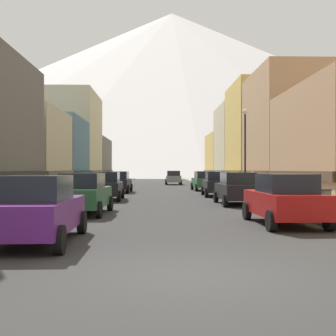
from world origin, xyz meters
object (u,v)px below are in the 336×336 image
(car_left_0, at_px, (36,209))
(car_left_3, at_px, (119,182))
(car_right_2, at_px, (217,184))
(potted_plant_0, at_px, (42,195))
(car_left_1, at_px, (83,193))
(car_right_1, at_px, (237,188))
(trash_bin_right, at_px, (324,201))
(car_right_0, at_px, (284,199))
(pedestrian_1, at_px, (253,184))
(car_left_2, at_px, (106,186))
(car_driving_0, at_px, (173,178))
(car_right_3, at_px, (204,181))
(streetlamp_right, at_px, (245,139))

(car_left_0, height_order, car_left_3, same)
(car_right_2, bearing_deg, potted_plant_0, -146.66)
(car_left_1, bearing_deg, car_right_1, 32.87)
(car_left_3, xyz_separation_m, trash_bin_right, (10.15, -18.98, -0.26))
(car_right_0, bearing_deg, pedestrian_1, 81.24)
(car_left_1, distance_m, car_right_1, 9.05)
(car_left_3, height_order, trash_bin_right, car_left_3)
(car_left_2, bearing_deg, car_left_3, 90.02)
(car_left_0, relative_size, car_right_1, 1.00)
(car_left_1, bearing_deg, car_driving_0, 81.74)
(car_right_0, bearing_deg, car_right_3, 90.00)
(car_left_1, height_order, car_left_3, same)
(car_left_0, distance_m, car_driving_0, 45.06)
(car_left_1, distance_m, potted_plant_0, 6.38)
(car_right_1, bearing_deg, car_right_0, -89.99)
(car_left_0, distance_m, streetlamp_right, 20.22)
(car_driving_0, bearing_deg, car_left_3, -105.67)
(car_driving_0, height_order, potted_plant_0, car_driving_0)
(trash_bin_right, bearing_deg, car_left_1, 174.29)
(trash_bin_right, bearing_deg, car_right_3, 96.53)
(car_left_2, bearing_deg, car_right_2, 27.67)
(car_right_1, bearing_deg, streetlamp_right, 73.84)
(car_right_1, height_order, car_right_3, same)
(car_right_2, bearing_deg, car_driving_0, 95.10)
(car_right_1, relative_size, trash_bin_right, 4.50)
(car_left_0, distance_m, pedestrian_1, 21.90)
(trash_bin_right, distance_m, potted_plant_0, 14.86)
(car_right_3, bearing_deg, streetlamp_right, -81.98)
(car_left_3, bearing_deg, car_right_0, -70.86)
(trash_bin_right, distance_m, pedestrian_1, 12.97)
(car_left_0, height_order, car_left_2, same)
(car_left_1, distance_m, car_right_2, 14.73)
(car_right_0, relative_size, car_driving_0, 1.01)
(car_left_3, bearing_deg, car_right_3, 23.31)
(car_left_3, xyz_separation_m, car_right_1, (7.60, -13.06, 0.00))
(car_left_0, relative_size, car_left_1, 0.99)
(car_left_1, xyz_separation_m, potted_plant_0, (-3.20, 5.51, -0.39))
(car_left_1, distance_m, pedestrian_1, 15.62)
(car_right_0, xyz_separation_m, car_right_1, (-0.00, 8.85, 0.00))
(streetlamp_right, bearing_deg, car_right_1, -106.16)
(car_right_0, bearing_deg, potted_plant_0, 138.84)
(car_left_2, relative_size, car_right_2, 0.99)
(car_right_3, distance_m, streetlamp_right, 11.52)
(car_left_1, bearing_deg, car_left_2, 89.98)
(potted_plant_0, bearing_deg, car_left_0, -76.19)
(car_left_0, xyz_separation_m, potted_plant_0, (-3.20, 13.02, -0.39))
(car_right_2, height_order, car_driving_0, same)
(potted_plant_0, xyz_separation_m, streetlamp_right, (12.35, 4.75, 3.47))
(car_right_3, height_order, streetlamp_right, streetlamp_right)
(car_right_2, distance_m, trash_bin_right, 13.87)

